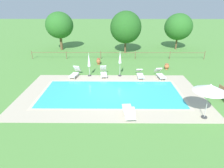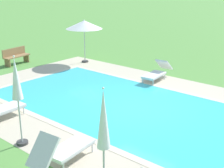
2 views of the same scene
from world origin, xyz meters
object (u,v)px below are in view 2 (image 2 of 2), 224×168
Objects in this scene: sun_lounger_north_end at (157,72)px; wooden_bench_lawn_side at (16,56)px; patio_umbrella_open_foreground at (84,25)px; patio_umbrella_closed_row_west at (17,85)px; patio_umbrella_closed_row_mid_west at (103,125)px; sun_lounger_north_mid at (63,149)px.

sun_lounger_north_end is 7.71m from wooden_bench_lawn_side.
sun_lounger_north_end is 1.32× the size of wooden_bench_lawn_side.
patio_umbrella_open_foreground is 9.18m from patio_umbrella_closed_row_west.
patio_umbrella_open_foreground is 0.99× the size of patio_umbrella_closed_row_mid_west.
sun_lounger_north_end is at bearing -87.44° from patio_umbrella_closed_row_west.
patio_umbrella_closed_row_west reaches higher than patio_umbrella_open_foreground.
sun_lounger_north_mid is 10.42m from wooden_bench_lawn_side.
sun_lounger_north_end is 0.81× the size of patio_umbrella_closed_row_west.
patio_umbrella_closed_row_mid_west is (-8.14, 7.60, -0.53)m from patio_umbrella_open_foreground.
patio_umbrella_open_foreground is 1.50× the size of wooden_bench_lawn_side.
sun_lounger_north_mid is 0.76× the size of patio_umbrella_closed_row_west.
patio_umbrella_closed_row_west is at bearing 147.27° from wooden_bench_lawn_side.
patio_umbrella_closed_row_mid_west is (-1.41, 0.08, 1.12)m from sun_lounger_north_mid.
wooden_bench_lawn_side is at bearing 47.10° from patio_umbrella_open_foreground.
sun_lounger_north_end is 5.08m from patio_umbrella_open_foreground.
patio_umbrella_open_foreground is 11.15m from patio_umbrella_closed_row_mid_west.
wooden_bench_lawn_side is (9.24, -4.81, 0.07)m from sun_lounger_north_mid.
patio_umbrella_open_foreground reaches higher than wooden_bench_lawn_side.
patio_umbrella_open_foreground is 4.01m from wooden_bench_lawn_side.
patio_umbrella_closed_row_west is at bearing 0.20° from patio_umbrella_closed_row_mid_west.
patio_umbrella_open_foreground is 0.92× the size of patio_umbrella_closed_row_west.
patio_umbrella_closed_row_west is 1.63× the size of wooden_bench_lawn_side.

